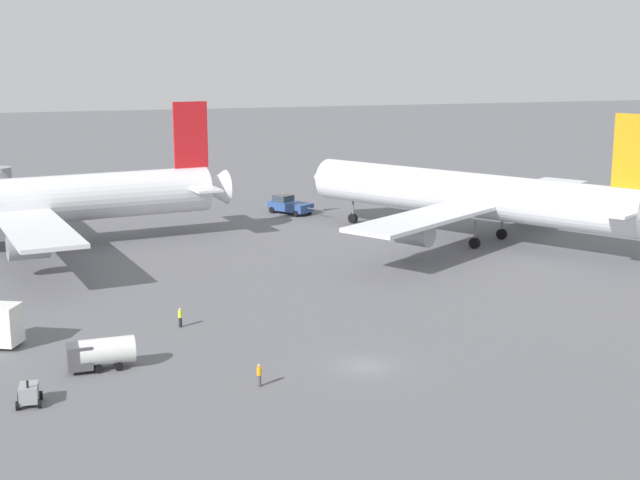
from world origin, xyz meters
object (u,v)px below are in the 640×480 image
(airliner_being_pushed, at_px, (470,196))
(ground_crew_ramp_agent_by_cones, at_px, (259,375))
(gse_fuel_bowser_stubby, at_px, (100,353))
(ground_crew_marshaller_foreground, at_px, (180,317))
(pushback_tug, at_px, (289,205))
(gse_gpu_cart_small, at_px, (29,393))

(airliner_being_pushed, distance_m, ground_crew_ramp_agent_by_cones, 54.18)
(gse_fuel_bowser_stubby, distance_m, ground_crew_marshaller_foreground, 11.22)
(pushback_tug, bearing_deg, ground_crew_ramp_agent_by_cones, -107.63)
(airliner_being_pushed, distance_m, gse_fuel_bowser_stubby, 57.50)
(gse_gpu_cart_small, distance_m, ground_crew_ramp_agent_by_cones, 15.51)
(gse_gpu_cart_small, xyz_separation_m, ground_crew_ramp_agent_by_cones, (15.44, -1.48, 0.06))
(ground_crew_marshaller_foreground, relative_size, ground_crew_ramp_agent_by_cones, 1.02)
(gse_gpu_cart_small, height_order, ground_crew_marshaller_foreground, gse_gpu_cart_small)
(airliner_being_pushed, relative_size, gse_gpu_cart_small, 20.09)
(gse_fuel_bowser_stubby, distance_m, ground_crew_ramp_agent_by_cones, 12.46)
(ground_crew_ramp_agent_by_cones, bearing_deg, pushback_tug, 72.37)
(gse_gpu_cart_small, bearing_deg, airliner_being_pushed, 36.20)
(airliner_being_pushed, xyz_separation_m, ground_crew_marshaller_foreground, (-39.78, -24.23, -4.80))
(gse_gpu_cart_small, xyz_separation_m, gse_fuel_bowser_stubby, (5.04, 5.36, 0.54))
(ground_crew_marshaller_foreground, bearing_deg, pushback_tug, 64.32)
(airliner_being_pushed, relative_size, pushback_tug, 4.90)
(airliner_being_pushed, xyz_separation_m, ground_crew_ramp_agent_by_cones, (-36.65, -39.61, -4.82))
(pushback_tug, distance_m, gse_fuel_bowser_stubby, 65.49)
(airliner_being_pushed, height_order, ground_crew_marshaller_foreground, airliner_being_pushed)
(ground_crew_ramp_agent_by_cones, bearing_deg, airliner_being_pushed, 47.22)
(gse_fuel_bowser_stubby, xyz_separation_m, ground_crew_marshaller_foreground, (7.28, 8.53, -0.45))
(airliner_being_pushed, xyz_separation_m, gse_gpu_cart_small, (-52.09, -38.13, -4.88))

